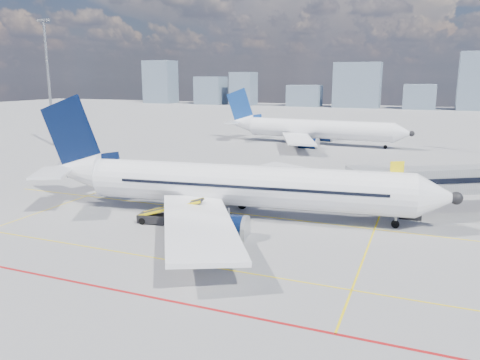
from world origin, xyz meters
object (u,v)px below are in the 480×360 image
Objects in this scene: baggage_tug at (198,242)px; belt_loader at (164,217)px; cargo_dolly at (204,226)px; main_aircraft at (228,185)px; second_aircraft at (311,129)px; ramp_worker at (231,237)px.

belt_loader is (-6.57, 5.36, -0.09)m from baggage_tug.
cargo_dolly is at bearing 95.25° from baggage_tug.
cargo_dolly is at bearing -90.59° from main_aircraft.
second_aircraft is 25.25× the size of ramp_worker.
baggage_tug is 3.12m from cargo_dolly.
belt_loader is at bearing -86.48° from second_aircraft.
belt_loader reaches higher than ramp_worker.
belt_loader reaches higher than cargo_dolly.
second_aircraft is at bearing 11.90° from ramp_worker.
main_aircraft is at bearing 29.39° from ramp_worker.
main_aircraft reaches higher than ramp_worker.
main_aircraft is 10.32× the size of cargo_dolly.
cargo_dolly is at bearing 78.63° from ramp_worker.
ramp_worker is at bearing -78.69° from second_aircraft.
belt_loader is (-5.68, 2.39, -0.47)m from cargo_dolly.
cargo_dolly is 6.18m from belt_loader.
second_aircraft is at bearing 80.37° from belt_loader.
belt_loader is 9.25m from ramp_worker.
ramp_worker is at bearing -72.19° from main_aircraft.
belt_loader is at bearing 173.33° from cargo_dolly.
second_aircraft is 62.95m from cargo_dolly.
baggage_tug is 1.61× the size of ramp_worker.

